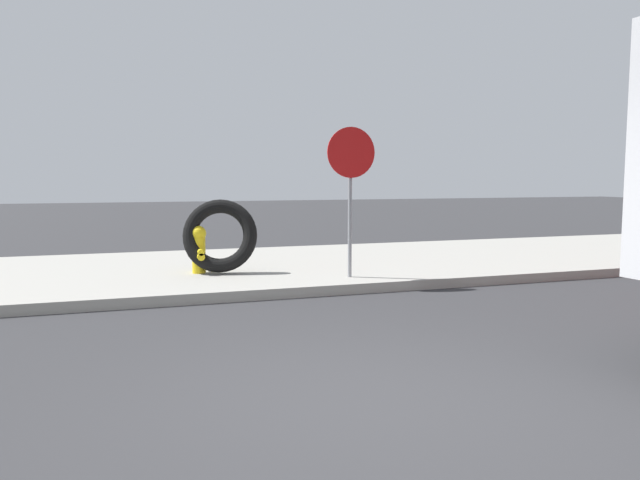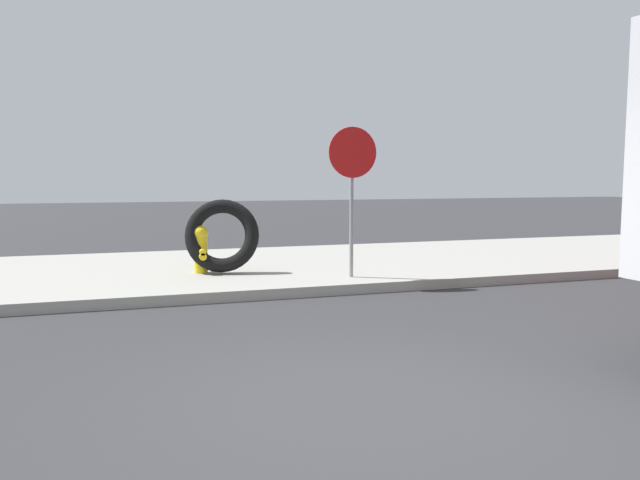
# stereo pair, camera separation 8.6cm
# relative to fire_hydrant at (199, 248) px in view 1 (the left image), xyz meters

# --- Properties ---
(ground_plane) EXTENTS (80.00, 80.00, 0.00)m
(ground_plane) POSITION_rel_fire_hydrant_xyz_m (0.37, -5.77, -0.55)
(ground_plane) COLOR #2D2D30
(sidewalk_curb) EXTENTS (36.00, 5.00, 0.15)m
(sidewalk_curb) POSITION_rel_fire_hydrant_xyz_m (0.37, 0.73, -0.48)
(sidewalk_curb) COLOR #99968E
(sidewalk_curb) RESTS_ON ground
(fire_hydrant) EXTENTS (0.25, 0.55, 0.76)m
(fire_hydrant) POSITION_rel_fire_hydrant_xyz_m (0.00, 0.00, 0.00)
(fire_hydrant) COLOR yellow
(fire_hydrant) RESTS_ON sidewalk_curb
(loose_tire) EXTENTS (1.28, 0.85, 1.20)m
(loose_tire) POSITION_rel_fire_hydrant_xyz_m (0.32, -0.10, 0.20)
(loose_tire) COLOR black
(loose_tire) RESTS_ON sidewalk_curb
(stop_sign) EXTENTS (0.76, 0.08, 2.27)m
(stop_sign) POSITION_rel_fire_hydrant_xyz_m (2.13, -1.16, 1.18)
(stop_sign) COLOR gray
(stop_sign) RESTS_ON sidewalk_curb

